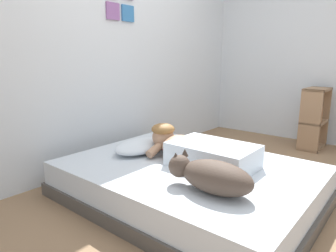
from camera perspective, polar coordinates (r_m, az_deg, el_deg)
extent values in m
plane|color=#8C6B4C|center=(2.60, 14.88, -12.70)|extent=(12.35, 12.35, 0.00)
cube|color=silver|center=(3.29, -9.56, 15.18)|extent=(4.18, 0.10, 2.50)
cube|color=#8C5999|center=(3.21, -10.43, 20.68)|extent=(0.16, 0.02, 0.16)
cube|color=#3372B2|center=(3.34, -7.65, 20.44)|extent=(0.16, 0.02, 0.16)
cube|color=silver|center=(4.46, 24.92, 13.50)|extent=(0.10, 5.96, 2.50)
cube|color=#4C4742|center=(2.47, 3.74, -12.35)|extent=(1.44, 1.91, 0.10)
cube|color=silver|center=(2.42, 3.79, -9.29)|extent=(1.40, 1.86, 0.18)
ellipsoid|color=silver|center=(2.67, -5.32, -3.83)|extent=(0.52, 0.32, 0.11)
cube|color=silver|center=(2.33, 8.50, -5.50)|extent=(0.42, 0.64, 0.18)
ellipsoid|color=tan|center=(2.51, 1.85, -3.58)|extent=(0.32, 0.20, 0.16)
sphere|color=tan|center=(2.59, -0.94, -2.10)|extent=(0.19, 0.19, 0.19)
ellipsoid|color=olive|center=(2.58, -0.95, -0.60)|extent=(0.20, 0.20, 0.10)
cylinder|color=tan|center=(2.53, -2.07, -4.15)|extent=(0.23, 0.07, 0.14)
cylinder|color=tan|center=(2.67, 0.78, -3.20)|extent=(0.23, 0.07, 0.14)
ellipsoid|color=#4C3D33|center=(1.89, 9.20, -9.59)|extent=(0.26, 0.48, 0.20)
sphere|color=#4C3D33|center=(1.99, 2.24, -7.63)|extent=(0.15, 0.15, 0.15)
cone|color=#3D3028|center=(1.97, 1.47, -5.73)|extent=(0.05, 0.05, 0.05)
cone|color=#3D3028|center=(2.04, 3.21, -5.04)|extent=(0.05, 0.05, 0.05)
cylinder|color=#D84C47|center=(2.75, -0.73, -3.64)|extent=(0.09, 0.09, 0.07)
torus|color=#D84C47|center=(2.80, 0.03, -3.39)|extent=(0.05, 0.01, 0.05)
cube|color=black|center=(2.05, 8.36, -10.66)|extent=(0.07, 0.14, 0.01)
cube|color=#997251|center=(3.92, 25.31, 0.83)|extent=(0.03, 0.24, 0.75)
cube|color=#997251|center=(4.32, 26.73, 1.69)|extent=(0.03, 0.24, 0.75)
cube|color=#997251|center=(4.20, 25.58, -3.54)|extent=(0.45, 0.24, 0.03)
cube|color=#997251|center=(4.13, 26.01, 0.77)|extent=(0.45, 0.24, 0.03)
cube|color=#997251|center=(4.07, 26.55, 6.25)|extent=(0.45, 0.24, 0.03)
cube|color=#BF723F|center=(3.93, 25.54, 2.13)|extent=(0.03, 0.15, 0.22)
cube|color=#3F8C59|center=(3.97, 25.61, 1.71)|extent=(0.03, 0.17, 0.15)
cube|color=#BF723F|center=(4.00, 25.78, 2.10)|extent=(0.04, 0.18, 0.19)
cube|color=#724C8C|center=(4.04, 25.90, 1.96)|extent=(0.03, 0.16, 0.16)
cube|color=#BF723F|center=(4.08, 26.04, 2.20)|extent=(0.04, 0.17, 0.19)
cube|color=#4C4C51|center=(4.12, 26.13, 1.96)|extent=(0.02, 0.16, 0.14)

